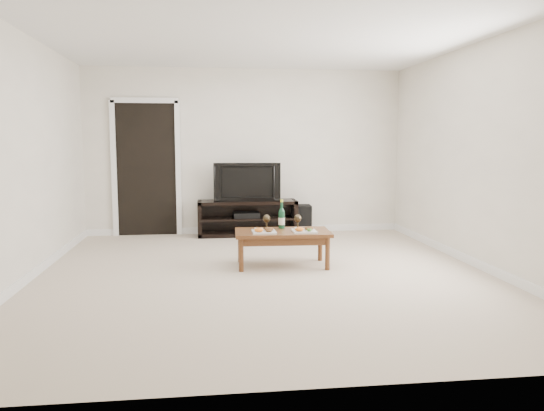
{
  "coord_description": "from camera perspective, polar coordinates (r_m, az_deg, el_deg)",
  "views": [
    {
      "loc": [
        -0.63,
        -5.7,
        1.47
      ],
      "look_at": [
        0.15,
        0.57,
        0.7
      ],
      "focal_mm": 35.0,
      "sensor_mm": 36.0,
      "label": 1
    }
  ],
  "objects": [
    {
      "name": "doorway",
      "position": [
        8.49,
        -13.35,
        3.75
      ],
      "size": [
        0.9,
        0.02,
        2.05
      ],
      "primitive_type": "cube",
      "color": "black",
      "rests_on": "ground"
    },
    {
      "name": "wine_bottle",
      "position": [
        6.39,
        1.04,
        -0.92
      ],
      "size": [
        0.07,
        0.07,
        0.35
      ],
      "primitive_type": "cylinder",
      "color": "#103B22",
      "rests_on": "coffee_table"
    },
    {
      "name": "goblet_left",
      "position": [
        6.4,
        -0.58,
        -1.72
      ],
      "size": [
        0.09,
        0.09,
        0.17
      ],
      "primitive_type": null,
      "color": "#362C1D",
      "rests_on": "coffee_table"
    },
    {
      "name": "plate_left",
      "position": [
        6.11,
        -0.87,
        -2.61
      ],
      "size": [
        0.27,
        0.27,
        0.07
      ],
      "primitive_type": "cube",
      "color": "white",
      "rests_on": "coffee_table"
    },
    {
      "name": "ceiling",
      "position": [
        5.85,
        -0.82,
        18.3
      ],
      "size": [
        5.0,
        5.5,
        0.04
      ],
      "primitive_type": "cube",
      "color": "white",
      "rests_on": "back_wall"
    },
    {
      "name": "plate_right",
      "position": [
        6.17,
        3.47,
        -2.53
      ],
      "size": [
        0.27,
        0.27,
        0.07
      ],
      "primitive_type": "cube",
      "color": "white",
      "rests_on": "coffee_table"
    },
    {
      "name": "subwoofer",
      "position": [
        8.46,
        3.13,
        -1.5
      ],
      "size": [
        0.32,
        0.32,
        0.46
      ],
      "primitive_type": "cube",
      "rotation": [
        0.0,
        0.0,
        -0.04
      ],
      "color": "black",
      "rests_on": "ground"
    },
    {
      "name": "coffee_table",
      "position": [
        6.27,
        1.13,
        -4.64
      ],
      "size": [
        1.13,
        0.65,
        0.42
      ],
      "primitive_type": "cube",
      "rotation": [
        0.0,
        0.0,
        -0.04
      ],
      "color": "brown",
      "rests_on": "ground"
    },
    {
      "name": "floor",
      "position": [
        5.92,
        -0.78,
        -7.43
      ],
      "size": [
        5.5,
        5.5,
        0.0
      ],
      "primitive_type": "plane",
      "color": "#C4B29E",
      "rests_on": "ground"
    },
    {
      "name": "av_receiver",
      "position": [
        8.28,
        -2.77,
        -1.01
      ],
      "size": [
        0.4,
        0.3,
        0.08
      ],
      "primitive_type": "cube",
      "rotation": [
        0.0,
        0.0,
        0.01
      ],
      "color": "black",
      "rests_on": "media_console"
    },
    {
      "name": "media_console",
      "position": [
        8.3,
        -2.66,
        -1.34
      ],
      "size": [
        1.54,
        0.45,
        0.55
      ],
      "primitive_type": "cube",
      "color": "black",
      "rests_on": "ground"
    },
    {
      "name": "back_wall",
      "position": [
        8.49,
        -2.87,
        5.79
      ],
      "size": [
        5.0,
        0.04,
        2.6
      ],
      "primitive_type": "cube",
      "color": "white",
      "rests_on": "ground"
    },
    {
      "name": "television",
      "position": [
        8.24,
        -2.69,
        2.59
      ],
      "size": [
        1.03,
        0.22,
        0.59
      ],
      "primitive_type": "imported",
      "rotation": [
        0.0,
        0.0,
        -0.08
      ],
      "color": "black",
      "rests_on": "media_console"
    },
    {
      "name": "goblet_right",
      "position": [
        6.42,
        2.79,
        -1.7
      ],
      "size": [
        0.09,
        0.09,
        0.17
      ],
      "primitive_type": null,
      "color": "#362C1D",
      "rests_on": "coffee_table"
    }
  ]
}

